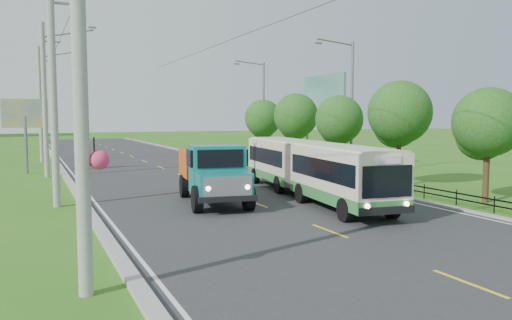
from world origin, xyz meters
TOP-DOWN VIEW (x-y plane):
  - ground at (0.00, 0.00)m, footprint 240.00×240.00m
  - road at (0.00, 20.00)m, footprint 14.00×120.00m
  - curb_left at (-7.20, 20.00)m, footprint 0.40×120.00m
  - curb_right at (7.15, 20.00)m, footprint 0.30×120.00m
  - edge_line_left at (-6.65, 20.00)m, footprint 0.12×120.00m
  - edge_line_right at (6.65, 20.00)m, footprint 0.12×120.00m
  - centre_dash at (0.00, 0.00)m, footprint 0.12×2.20m
  - railing_right at (8.00, 14.00)m, footprint 0.04×40.00m
  - pole_nearest at (-8.24, -3.00)m, footprint 3.51×0.44m
  - pole_near at (-8.26, 9.00)m, footprint 3.51×0.32m
  - pole_mid at (-8.26, 21.00)m, footprint 3.51×0.32m
  - pole_far at (-8.26, 33.00)m, footprint 3.51×0.32m
  - tree_second at (9.86, 2.14)m, footprint 3.18×3.26m
  - tree_third at (9.86, 8.14)m, footprint 3.60×3.62m
  - tree_fourth at (9.86, 14.14)m, footprint 3.24×3.31m
  - tree_fifth at (9.86, 20.14)m, footprint 3.48×3.52m
  - tree_back at (9.86, 26.14)m, footprint 3.30×3.36m
  - streetlight_mid at (10.64, 14.00)m, footprint 3.02×0.20m
  - streetlight_far at (10.64, 28.00)m, footprint 3.02×0.20m
  - planter_near at (8.60, 6.00)m, footprint 0.64×0.64m
  - planter_mid at (8.60, 14.00)m, footprint 0.64×0.64m
  - planter_far at (8.60, 22.00)m, footprint 0.64×0.64m
  - billboard_left at (-9.50, 24.00)m, footprint 3.00×0.20m
  - billboard_right at (12.30, 20.00)m, footprint 0.24×6.00m
  - bus at (3.08, 6.48)m, footprint 3.95×13.91m
  - dump_truck at (-1.70, 7.09)m, footprint 3.40×6.71m

SIDE VIEW (x-z plane):
  - ground at x=0.00m, z-range 0.00..0.00m
  - road at x=0.00m, z-range 0.00..0.02m
  - edge_line_left at x=-6.65m, z-range 0.02..0.02m
  - edge_line_right at x=6.65m, z-range 0.02..0.02m
  - centre_dash at x=0.00m, z-range 0.02..0.02m
  - curb_right at x=7.15m, z-range 0.00..0.10m
  - curb_left at x=-7.20m, z-range 0.00..0.15m
  - planter_near at x=8.60m, z-range -0.05..0.62m
  - planter_mid at x=8.60m, z-range -0.05..0.62m
  - planter_far at x=8.60m, z-range -0.05..0.62m
  - railing_right at x=8.00m, z-range 0.00..0.60m
  - dump_truck at x=-1.70m, z-range 0.18..2.87m
  - bus at x=3.08m, z-range 0.27..2.92m
  - tree_second at x=9.86m, z-range 0.87..6.17m
  - tree_fourth at x=9.86m, z-range 0.89..6.29m
  - tree_back at x=9.86m, z-range 0.90..6.40m
  - tree_fifth at x=9.86m, z-range 0.95..6.75m
  - billboard_left at x=-9.50m, z-range 1.27..6.47m
  - tree_third at x=9.86m, z-range 0.99..6.99m
  - streetlight_mid at x=10.64m, z-range 0.37..9.44m
  - streetlight_far at x=10.64m, z-range 0.37..9.44m
  - pole_nearest at x=-8.24m, z-range -0.06..9.94m
  - pole_near at x=-8.26m, z-range 0.09..10.09m
  - pole_mid at x=-8.26m, z-range 0.09..10.09m
  - pole_far at x=-8.26m, z-range 0.09..10.09m
  - billboard_right at x=12.30m, z-range 1.69..8.99m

